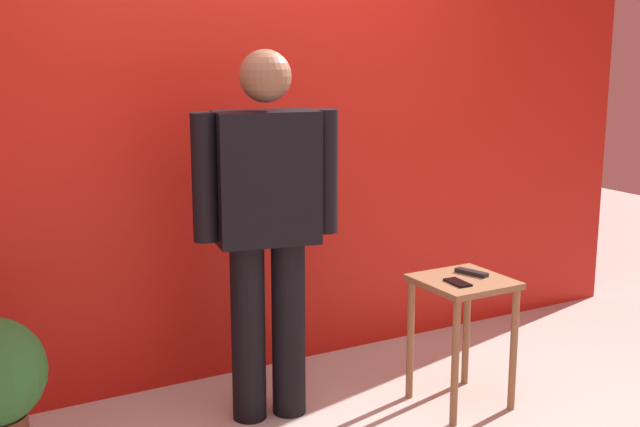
# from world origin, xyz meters

# --- Properties ---
(back_wall_red) EXTENTS (5.16, 0.12, 2.80)m
(back_wall_red) POSITION_xyz_m (0.00, 1.24, 1.40)
(back_wall_red) COLOR red
(back_wall_red) RESTS_ON ground_plane
(standing_person) EXTENTS (0.69, 0.32, 1.72)m
(standing_person) POSITION_xyz_m (-0.21, 0.62, 0.97)
(standing_person) COLOR black
(standing_person) RESTS_ON ground_plane
(side_table) EXTENTS (0.41, 0.41, 0.64)m
(side_table) POSITION_xyz_m (0.66, 0.28, 0.50)
(side_table) COLOR olive
(side_table) RESTS_ON ground_plane
(cell_phone) EXTENTS (0.08, 0.15, 0.01)m
(cell_phone) POSITION_xyz_m (0.59, 0.23, 0.64)
(cell_phone) COLOR black
(cell_phone) RESTS_ON side_table
(tv_remote) EXTENTS (0.09, 0.18, 0.02)m
(tv_remote) POSITION_xyz_m (0.74, 0.31, 0.65)
(tv_remote) COLOR black
(tv_remote) RESTS_ON side_table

